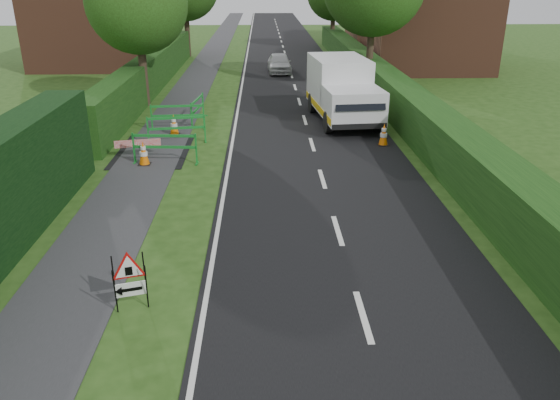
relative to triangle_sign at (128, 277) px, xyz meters
name	(u,v)px	position (x,y,z in m)	size (l,w,h in m)	color
ground	(218,357)	(1.66, -1.33, -0.70)	(120.00, 120.00, 0.00)	#244614
road_surface	(285,54)	(4.16, 33.67, -0.69)	(6.00, 90.00, 0.02)	black
footpath	(212,54)	(-1.34, 33.67, -0.69)	(2.00, 90.00, 0.02)	#2D2D30
hedge_west_far	(154,88)	(-3.34, 20.67, -0.70)	(1.00, 24.00, 1.80)	#14380F
hedge_east	(395,114)	(8.16, 14.67, -0.70)	(1.20, 50.00, 1.50)	#14380F
house_west	(94,19)	(-8.34, 28.67, 2.20)	(7.50, 7.40, 7.88)	brown
house_east_a	(427,21)	(12.66, 26.67, 2.20)	(7.50, 7.40, 7.88)	brown
house_east_b	(393,8)	(13.66, 40.67, 2.20)	(7.50, 7.40, 7.88)	brown
tree_nw	(137,2)	(-2.94, 16.67, 3.79)	(4.40, 4.40, 6.70)	#2D2116
triangle_sign	(128,277)	(0.00, 0.00, 0.00)	(0.84, 0.84, 1.00)	black
works_van	(342,89)	(5.67, 13.64, 0.61)	(2.60, 5.56, 2.46)	silver
traffic_cone_0	(384,135)	(6.68, 10.05, -0.30)	(0.38, 0.38, 0.79)	black
traffic_cone_1	(366,117)	(6.51, 12.61, -0.30)	(0.38, 0.38, 0.79)	black
traffic_cone_2	(352,103)	(6.31, 15.08, -0.30)	(0.38, 0.38, 0.79)	black
traffic_cone_3	(144,153)	(-1.36, 8.17, -0.30)	(0.38, 0.38, 0.79)	black
traffic_cone_4	(174,125)	(-0.91, 11.65, -0.30)	(0.38, 0.38, 0.79)	black
ped_barrier_0	(165,145)	(-0.70, 8.30, -0.07)	(2.08, 0.50, 1.00)	#167D27
ped_barrier_1	(176,126)	(-0.66, 10.57, -0.07)	(2.09, 0.63, 1.00)	#167D27
ped_barrier_2	(178,114)	(-0.87, 12.43, -0.07)	(2.08, 0.48, 1.00)	#167D27
ped_barrier_3	(197,107)	(-0.23, 13.59, -0.07)	(0.61, 2.09, 1.00)	#167D27
redwhite_plank	(139,156)	(-1.73, 9.06, -0.70)	(1.50, 0.04, 0.25)	red
hatchback_car	(279,63)	(3.48, 25.42, -0.12)	(1.37, 3.41, 1.16)	silver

